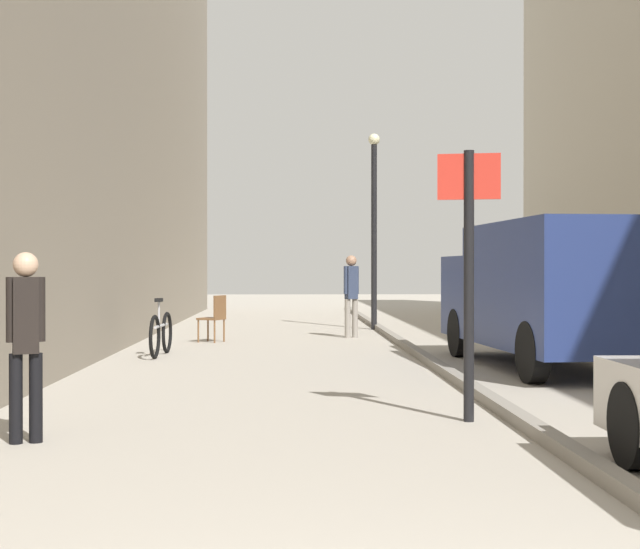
% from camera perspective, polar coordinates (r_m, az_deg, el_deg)
% --- Properties ---
extents(ground_plane, '(80.00, 80.00, 0.00)m').
position_cam_1_polar(ground_plane, '(14.69, 0.36, -5.39)').
color(ground_plane, '#A8A093').
extents(kerb_strip, '(0.16, 40.00, 0.12)m').
position_cam_1_polar(kerb_strip, '(14.83, 6.50, -5.11)').
color(kerb_strip, gray).
rests_on(kerb_strip, ground_plane).
extents(pedestrian_main_foreground, '(0.31, 0.23, 1.60)m').
position_cam_1_polar(pedestrian_main_foreground, '(8.21, -17.54, -3.42)').
color(pedestrian_main_foreground, black).
rests_on(pedestrian_main_foreground, ground_plane).
extents(pedestrian_mid_block, '(0.33, 0.27, 1.76)m').
position_cam_1_polar(pedestrian_mid_block, '(19.95, 1.92, -0.96)').
color(pedestrian_mid_block, gray).
rests_on(pedestrian_mid_block, ground_plane).
extents(delivery_van, '(2.34, 5.40, 2.13)m').
position_cam_1_polar(delivery_van, '(14.20, 13.87, -0.91)').
color(delivery_van, navy).
rests_on(delivery_van, ground_plane).
extents(street_sign_post, '(0.59, 0.15, 2.60)m').
position_cam_1_polar(street_sign_post, '(9.05, 9.08, 0.85)').
color(street_sign_post, black).
rests_on(street_sign_post, ground_plane).
extents(lamp_post, '(0.28, 0.28, 4.76)m').
position_cam_1_polar(lamp_post, '(22.71, 3.32, 3.50)').
color(lamp_post, black).
rests_on(lamp_post, ground_plane).
extents(bicycle_leaning, '(0.17, 1.77, 0.98)m').
position_cam_1_polar(bicycle_leaning, '(15.97, -9.69, -3.57)').
color(bicycle_leaning, black).
rests_on(bicycle_leaning, ground_plane).
extents(cafe_chair_near_window, '(0.59, 0.59, 0.94)m').
position_cam_1_polar(cafe_chair_near_window, '(18.81, -6.43, -2.48)').
color(cafe_chair_near_window, brown).
rests_on(cafe_chair_near_window, ground_plane).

